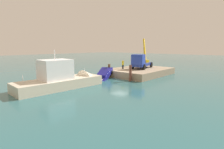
{
  "coord_description": "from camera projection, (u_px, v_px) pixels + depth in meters",
  "views": [
    {
      "loc": [
        22.3,
        18.4,
        5.28
      ],
      "look_at": [
        0.87,
        -1.01,
        0.71
      ],
      "focal_mm": 28.44,
      "sensor_mm": 36.0,
      "label": 1
    }
  ],
  "objects": [
    {
      "name": "moored_yacht",
      "position": [
        71.0,
        82.0,
        23.79
      ],
      "size": [
        13.16,
        4.26,
        6.54
      ],
      "color": "beige",
      "rests_on": "ground"
    },
    {
      "name": "salvaged_car",
      "position": [
        104.0,
        75.0,
        29.21
      ],
      "size": [
        4.62,
        3.27,
        2.55
      ],
      "color": "navy",
      "rests_on": "ground"
    },
    {
      "name": "piling_mid",
      "position": [
        130.0,
        73.0,
        27.12
      ],
      "size": [
        0.41,
        0.41,
        2.49
      ],
      "primitive_type": "cylinder",
      "color": "brown",
      "rests_on": "ground"
    },
    {
      "name": "dock_worker",
      "position": [
        123.0,
        64.0,
        32.91
      ],
      "size": [
        0.34,
        0.34,
        1.65
      ],
      "color": "black",
      "rests_on": "dock"
    },
    {
      "name": "ground",
      "position": [
        120.0,
        79.0,
        29.35
      ],
      "size": [
        200.0,
        200.0,
        0.0
      ],
      "primitive_type": "plane",
      "color": "#2D6066"
    },
    {
      "name": "dock",
      "position": [
        140.0,
        72.0,
        33.51
      ],
      "size": [
        11.84,
        8.65,
        1.18
      ],
      "primitive_type": "cube",
      "color": "gray",
      "rests_on": "ground"
    },
    {
      "name": "piling_near",
      "position": [
        109.0,
        71.0,
        30.14
      ],
      "size": [
        0.43,
        0.43,
        2.35
      ],
      "primitive_type": "cylinder",
      "color": "brown",
      "rests_on": "ground"
    },
    {
      "name": "crane_truck",
      "position": [
        141.0,
        61.0,
        33.18
      ],
      "size": [
        7.93,
        4.68,
        5.79
      ],
      "color": "navy",
      "rests_on": "dock"
    }
  ]
}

